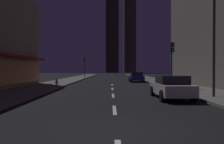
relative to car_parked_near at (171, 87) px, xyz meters
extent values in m
cube|color=black|center=(-3.60, 25.11, -0.79)|extent=(78.00, 136.00, 0.10)
cube|color=#605E59|center=(3.40, 25.11, -0.67)|extent=(4.00, 76.00, 0.15)
cube|color=#605E59|center=(-10.60, 25.11, -0.67)|extent=(4.00, 76.00, 0.15)
cube|color=silver|center=(-3.60, -3.69, -0.73)|extent=(0.16, 2.20, 0.01)
cube|color=silver|center=(-3.60, 1.51, -0.73)|extent=(0.16, 2.20, 0.01)
cube|color=silver|center=(-3.60, 6.71, -0.73)|extent=(0.16, 2.20, 0.01)
cube|color=silver|center=(-3.60, 11.91, -0.73)|extent=(0.16, 2.20, 0.01)
cube|color=#312E24|center=(-2.84, 105.66, 24.70)|extent=(6.95, 8.98, 50.87)
cube|color=#4D493A|center=(7.80, 116.64, 35.44)|extent=(6.94, 8.91, 72.36)
cube|color=silver|center=(0.00, 0.05, -0.13)|extent=(1.80, 4.20, 0.65)
cube|color=black|center=(0.00, -0.15, 0.43)|extent=(1.64, 2.00, 0.55)
cylinder|color=black|center=(-0.88, 1.45, -0.40)|extent=(0.22, 0.68, 0.68)
cylinder|color=black|center=(0.88, 1.45, -0.40)|extent=(0.22, 0.68, 0.68)
cylinder|color=black|center=(-0.88, -1.35, -0.40)|extent=(0.22, 0.68, 0.68)
cylinder|color=black|center=(0.88, -1.35, -0.40)|extent=(0.22, 0.68, 0.68)
sphere|color=white|center=(-0.55, 2.10, -0.08)|extent=(0.18, 0.18, 0.18)
sphere|color=white|center=(0.55, 2.10, -0.08)|extent=(0.18, 0.18, 0.18)
cube|color=navy|center=(0.00, 17.94, -0.13)|extent=(1.80, 4.20, 0.65)
cube|color=black|center=(0.00, 17.74, 0.43)|extent=(1.64, 2.00, 0.55)
cylinder|color=black|center=(-0.88, 19.34, -0.40)|extent=(0.22, 0.68, 0.68)
cylinder|color=black|center=(0.88, 19.34, -0.40)|extent=(0.22, 0.68, 0.68)
cylinder|color=black|center=(-0.88, 16.54, -0.40)|extent=(0.22, 0.68, 0.68)
cylinder|color=black|center=(0.88, 16.54, -0.40)|extent=(0.22, 0.68, 0.68)
sphere|color=white|center=(-0.55, 19.99, -0.08)|extent=(0.18, 0.18, 0.18)
sphere|color=white|center=(0.55, 19.99, -0.08)|extent=(0.18, 0.18, 0.18)
cylinder|color=#B2B2B2|center=(-9.50, 9.44, -0.32)|extent=(0.22, 0.22, 0.55)
sphere|color=#B2B2B2|center=(-9.50, 9.44, -0.04)|extent=(0.21, 0.21, 0.21)
cylinder|color=#B2B2B2|center=(-9.50, 9.44, -0.56)|extent=(0.30, 0.30, 0.06)
cylinder|color=#B2B2B2|center=(-9.66, 9.44, -0.29)|extent=(0.10, 0.10, 0.10)
cylinder|color=#B2B2B2|center=(-9.34, 9.44, -0.29)|extent=(0.10, 0.10, 0.10)
cylinder|color=#2D2D2D|center=(1.90, 6.51, 1.51)|extent=(0.12, 0.12, 4.20)
cube|color=black|center=(1.90, 6.31, 3.11)|extent=(0.32, 0.24, 0.90)
sphere|color=red|center=(1.90, 6.18, 3.39)|extent=(0.18, 0.18, 0.18)
sphere|color=#F2B20C|center=(1.90, 6.18, 3.11)|extent=(0.18, 0.18, 0.18)
sphere|color=#19D833|center=(1.90, 6.18, 2.83)|extent=(0.18, 0.18, 0.18)
cylinder|color=#2D2D2D|center=(-9.10, 30.63, 1.51)|extent=(0.12, 0.12, 4.20)
cube|color=black|center=(-9.10, 30.43, 3.11)|extent=(0.32, 0.24, 0.90)
sphere|color=red|center=(-9.10, 30.30, 3.39)|extent=(0.18, 0.18, 0.18)
sphere|color=#F2B20C|center=(-9.10, 30.30, 3.11)|extent=(0.18, 0.18, 0.18)
sphere|color=#19D833|center=(-9.10, 30.30, 2.83)|extent=(0.18, 0.18, 0.18)
cylinder|color=#38383D|center=(2.60, -0.13, 2.66)|extent=(0.16, 0.16, 6.50)
camera|label=1|loc=(-3.78, -13.25, 1.08)|focal=34.27mm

